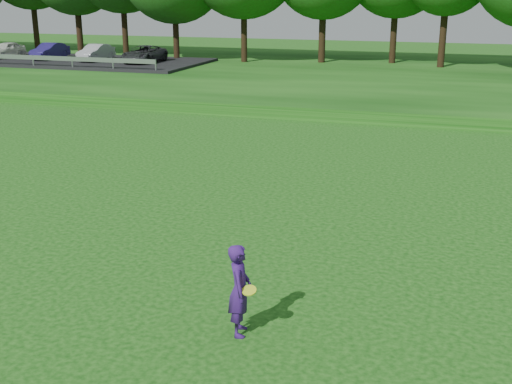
% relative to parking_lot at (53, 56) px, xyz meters
% --- Properties ---
extents(ground, '(140.00, 140.00, 0.00)m').
position_rel_parking_lot_xyz_m(ground, '(23.57, -32.80, -1.02)').
color(ground, '#0D3C0B').
rests_on(ground, ground).
extents(berm, '(130.00, 30.00, 0.60)m').
position_rel_parking_lot_xyz_m(berm, '(23.57, 1.20, -0.72)').
color(berm, '#0D3C0B').
rests_on(berm, ground).
extents(walking_path, '(130.00, 1.60, 0.04)m').
position_rel_parking_lot_xyz_m(walking_path, '(23.57, -12.80, -1.00)').
color(walking_path, gray).
rests_on(walking_path, ground).
extents(parking_lot, '(24.00, 9.00, 1.38)m').
position_rel_parking_lot_xyz_m(parking_lot, '(0.00, 0.00, 0.00)').
color(parking_lot, black).
rests_on(parking_lot, berm).
extents(woman, '(0.62, 0.69, 1.66)m').
position_rel_parking_lot_xyz_m(woman, '(26.53, -32.92, -0.19)').
color(woman, '#3B186C').
rests_on(woman, ground).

